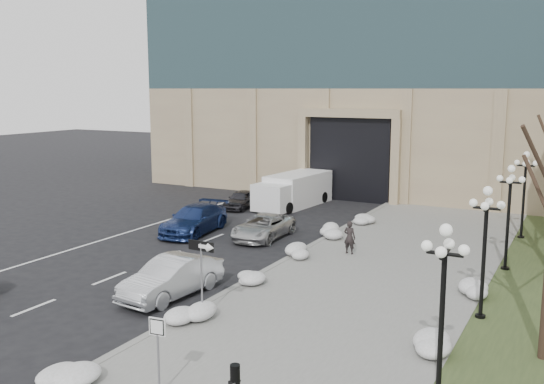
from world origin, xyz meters
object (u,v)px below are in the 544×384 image
at_px(one_way_sign, 205,256).
at_px(lamppost_d, 525,183).
at_px(keep_sign, 158,340).
at_px(lamppost_a, 443,290).
at_px(car_c, 194,220).
at_px(pedestrian, 350,237).
at_px(car_e, 241,199).
at_px(lamppost_b, 485,235).
at_px(car_d, 263,227).
at_px(box_truck, 293,191).
at_px(lamppost_c, 509,203).
at_px(car_b, 172,277).

distance_m(one_way_sign, lamppost_d, 19.59).
distance_m(keep_sign, lamppost_a, 7.34).
distance_m(car_c, pedestrian, 9.40).
bearing_deg(lamppost_d, car_e, 178.92).
xyz_separation_m(car_e, lamppost_b, (17.69, -13.33, 2.46)).
distance_m(car_c, car_d, 4.08).
height_order(car_c, lamppost_d, lamppost_d).
xyz_separation_m(car_d, pedestrian, (5.37, -1.12, 0.29)).
relative_size(car_d, box_truck, 0.65).
bearing_deg(car_d, lamppost_c, -2.92).
bearing_deg(lamppost_d, car_b, -124.48).
xyz_separation_m(car_b, keep_sign, (4.56, -6.55, 0.87)).
bearing_deg(box_truck, car_d, -68.78).
distance_m(car_d, pedestrian, 5.49).
relative_size(keep_sign, lamppost_a, 0.47).
relative_size(one_way_sign, keep_sign, 1.30).
xyz_separation_m(pedestrian, one_way_sign, (-1.34, -10.32, 1.46)).
height_order(car_e, keep_sign, keep_sign).
relative_size(car_e, pedestrian, 2.23).
xyz_separation_m(car_d, keep_sign, (5.88, -16.36, 1.00)).
relative_size(car_b, lamppost_b, 0.98).
relative_size(car_c, lamppost_b, 1.12).
bearing_deg(keep_sign, lamppost_c, 61.52).
height_order(car_c, car_e, car_c).
distance_m(car_e, lamppost_d, 17.87).
distance_m(car_e, one_way_sign, 20.40).
bearing_deg(box_truck, keep_sign, -66.24).
bearing_deg(keep_sign, lamppost_b, 49.47).
height_order(box_truck, one_way_sign, one_way_sign).
bearing_deg(car_b, pedestrian, 69.93).
height_order(pedestrian, lamppost_b, lamppost_b).
height_order(car_d, one_way_sign, one_way_sign).
bearing_deg(car_b, car_c, 125.30).
bearing_deg(car_e, box_truck, 33.73).
height_order(car_e, lamppost_a, lamppost_a).
relative_size(car_c, one_way_sign, 1.84).
bearing_deg(car_d, lamppost_a, -48.80).
distance_m(lamppost_b, lamppost_c, 6.50).
distance_m(car_b, lamppost_c, 14.81).
distance_m(car_d, lamppost_b, 14.29).
relative_size(car_c, lamppost_d, 1.12).
distance_m(car_d, one_way_sign, 12.25).
bearing_deg(car_c, lamppost_a, -43.88).
bearing_deg(pedestrian, box_truck, -48.96).
distance_m(lamppost_a, lamppost_b, 6.50).
xyz_separation_m(pedestrian, box_truck, (-7.93, 10.11, 0.14)).
xyz_separation_m(car_d, one_way_sign, (4.03, -11.43, 1.75)).
height_order(car_d, car_e, car_d).
height_order(car_d, pedestrian, pedestrian).
distance_m(pedestrian, lamppost_a, 14.15).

